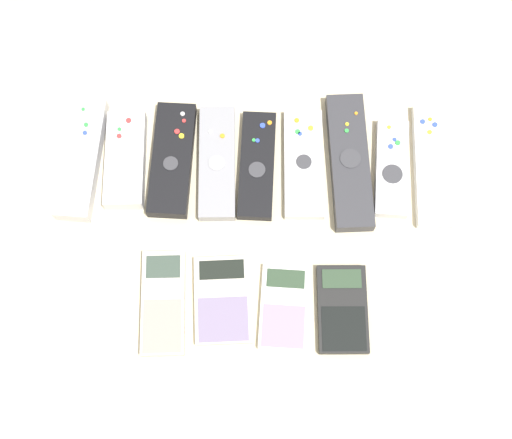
{
  "coord_description": "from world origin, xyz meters",
  "views": [
    {
      "loc": [
        0.01,
        -0.3,
        1.02
      ],
      "look_at": [
        0.0,
        0.03,
        0.01
      ],
      "focal_mm": 50.0,
      "sensor_mm": 36.0,
      "label": 1
    }
  ],
  "objects_px": {
    "remote_2": "(172,160)",
    "remote_3": "(217,163)",
    "remote_5": "(303,164)",
    "remote_7": "(391,169)",
    "remote_8": "(432,166)",
    "remote_6": "(349,162)",
    "calculator_2": "(284,308)",
    "remote_0": "(82,159)",
    "remote_1": "(126,160)",
    "calculator_1": "(223,300)",
    "remote_4": "(260,165)",
    "calculator_3": "(342,309)",
    "calculator_0": "(163,303)"
  },
  "relations": [
    {
      "from": "remote_2",
      "to": "remote_3",
      "type": "relative_size",
      "value": 1.0
    },
    {
      "from": "remote_6",
      "to": "calculator_3",
      "type": "distance_m",
      "value": 0.23
    },
    {
      "from": "calculator_1",
      "to": "calculator_2",
      "type": "relative_size",
      "value": 1.06
    },
    {
      "from": "remote_4",
      "to": "calculator_1",
      "type": "bearing_deg",
      "value": -101.62
    },
    {
      "from": "calculator_1",
      "to": "calculator_3",
      "type": "height_order",
      "value": "calculator_3"
    },
    {
      "from": "remote_4",
      "to": "calculator_3",
      "type": "distance_m",
      "value": 0.25
    },
    {
      "from": "remote_2",
      "to": "remote_4",
      "type": "bearing_deg",
      "value": -0.29
    },
    {
      "from": "remote_6",
      "to": "remote_8",
      "type": "xyz_separation_m",
      "value": [
        0.13,
        -0.0,
        -0.0
      ]
    },
    {
      "from": "remote_7",
      "to": "remote_1",
      "type": "bearing_deg",
      "value": -177.12
    },
    {
      "from": "remote_1",
      "to": "remote_4",
      "type": "height_order",
      "value": "remote_1"
    },
    {
      "from": "remote_3",
      "to": "calculator_3",
      "type": "relative_size",
      "value": 1.43
    },
    {
      "from": "remote_0",
      "to": "remote_1",
      "type": "distance_m",
      "value": 0.07
    },
    {
      "from": "remote_0",
      "to": "remote_6",
      "type": "xyz_separation_m",
      "value": [
        0.41,
        0.0,
        -0.0
      ]
    },
    {
      "from": "remote_4",
      "to": "calculator_2",
      "type": "relative_size",
      "value": 1.4
    },
    {
      "from": "calculator_2",
      "to": "remote_7",
      "type": "bearing_deg",
      "value": 55.86
    },
    {
      "from": "remote_3",
      "to": "calculator_3",
      "type": "distance_m",
      "value": 0.29
    },
    {
      "from": "remote_1",
      "to": "remote_4",
      "type": "xyz_separation_m",
      "value": [
        0.21,
        -0.0,
        -0.01
      ]
    },
    {
      "from": "remote_2",
      "to": "remote_8",
      "type": "xyz_separation_m",
      "value": [
        0.4,
        -0.0,
        -0.0
      ]
    },
    {
      "from": "calculator_1",
      "to": "remote_7",
      "type": "bearing_deg",
      "value": 36.03
    },
    {
      "from": "calculator_2",
      "to": "remote_2",
      "type": "bearing_deg",
      "value": 130.2
    },
    {
      "from": "remote_2",
      "to": "remote_4",
      "type": "relative_size",
      "value": 1.06
    },
    {
      "from": "remote_2",
      "to": "remote_8",
      "type": "bearing_deg",
      "value": 1.81
    },
    {
      "from": "remote_2",
      "to": "calculator_3",
      "type": "height_order",
      "value": "remote_2"
    },
    {
      "from": "remote_5",
      "to": "remote_7",
      "type": "distance_m",
      "value": 0.13
    },
    {
      "from": "remote_0",
      "to": "remote_1",
      "type": "xyz_separation_m",
      "value": [
        0.07,
        -0.0,
        0.0
      ]
    },
    {
      "from": "remote_2",
      "to": "calculator_1",
      "type": "relative_size",
      "value": 1.39
    },
    {
      "from": "remote_3",
      "to": "remote_4",
      "type": "xyz_separation_m",
      "value": [
        0.07,
        -0.0,
        -0.0
      ]
    },
    {
      "from": "remote_5",
      "to": "calculator_2",
      "type": "distance_m",
      "value": 0.23
    },
    {
      "from": "calculator_1",
      "to": "remote_4",
      "type": "bearing_deg",
      "value": 73.11
    },
    {
      "from": "remote_0",
      "to": "calculator_3",
      "type": "xyz_separation_m",
      "value": [
        0.4,
        -0.22,
        -0.01
      ]
    },
    {
      "from": "remote_3",
      "to": "calculator_3",
      "type": "bearing_deg",
      "value": -51.66
    },
    {
      "from": "remote_7",
      "to": "calculator_0",
      "type": "distance_m",
      "value": 0.4
    },
    {
      "from": "calculator_1",
      "to": "remote_8",
      "type": "bearing_deg",
      "value": 30.64
    },
    {
      "from": "remote_5",
      "to": "remote_7",
      "type": "relative_size",
      "value": 1.11
    },
    {
      "from": "remote_3",
      "to": "remote_5",
      "type": "height_order",
      "value": "remote_3"
    },
    {
      "from": "remote_2",
      "to": "calculator_2",
      "type": "distance_m",
      "value": 0.28
    },
    {
      "from": "remote_7",
      "to": "calculator_1",
      "type": "distance_m",
      "value": 0.33
    },
    {
      "from": "remote_8",
      "to": "calculator_2",
      "type": "height_order",
      "value": "remote_8"
    },
    {
      "from": "remote_2",
      "to": "calculator_3",
      "type": "distance_m",
      "value": 0.34
    },
    {
      "from": "calculator_1",
      "to": "remote_1",
      "type": "bearing_deg",
      "value": 122.63
    },
    {
      "from": "remote_1",
      "to": "remote_2",
      "type": "height_order",
      "value": "remote_1"
    },
    {
      "from": "calculator_2",
      "to": "calculator_1",
      "type": "bearing_deg",
      "value": 176.49
    },
    {
      "from": "remote_1",
      "to": "remote_5",
      "type": "xyz_separation_m",
      "value": [
        0.27,
        0.0,
        -0.01
      ]
    },
    {
      "from": "remote_1",
      "to": "remote_6",
      "type": "xyz_separation_m",
      "value": [
        0.34,
        0.0,
        -0.0
      ]
    },
    {
      "from": "remote_6",
      "to": "calculator_3",
      "type": "relative_size",
      "value": 1.73
    },
    {
      "from": "remote_4",
      "to": "remote_6",
      "type": "height_order",
      "value": "remote_6"
    },
    {
      "from": "remote_8",
      "to": "calculator_3",
      "type": "bearing_deg",
      "value": -121.55
    },
    {
      "from": "remote_2",
      "to": "remote_8",
      "type": "height_order",
      "value": "remote_2"
    },
    {
      "from": "remote_1",
      "to": "remote_7",
      "type": "bearing_deg",
      "value": -2.43
    },
    {
      "from": "remote_1",
      "to": "remote_6",
      "type": "distance_m",
      "value": 0.34
    }
  ]
}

